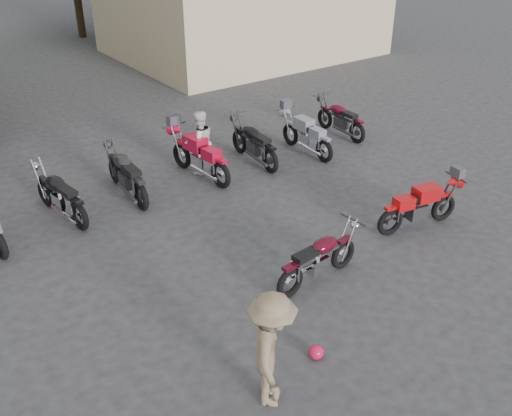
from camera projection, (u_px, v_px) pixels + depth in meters
ground at (333, 292)px, 9.83m from camera, size 90.00×90.00×0.00m
stucco_building at (242, 10)px, 23.99m from camera, size 10.00×8.00×3.50m
vintage_motorcycle at (320, 256)px, 9.87m from camera, size 1.88×0.75×1.06m
sportbike at (420, 204)px, 11.50m from camera, size 1.96×0.95×1.09m
helmet at (316, 352)px, 8.39m from camera, size 0.24×0.24×0.22m
person_light at (200, 143)px, 13.69m from camera, size 0.79×0.62×1.58m
person_tan at (272, 350)px, 7.35m from camera, size 1.17×1.28×1.73m
row_bike_2 at (59, 193)px, 11.87m from camera, size 0.94×2.05×1.14m
row_bike_3 at (126, 171)px, 12.71m from camera, size 0.79×2.10×1.20m
row_bike_4 at (199, 154)px, 13.56m from camera, size 0.93×2.16×1.21m
row_bike_5 at (253, 140)px, 14.36m from camera, size 0.79×2.05×1.17m
row_bike_6 at (306, 133)px, 14.88m from camera, size 0.67×1.94×1.12m
row_bike_7 at (340, 117)px, 16.00m from camera, size 0.70×1.92×1.10m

